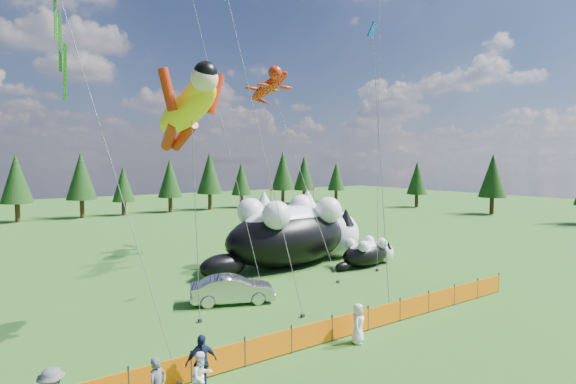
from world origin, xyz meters
name	(u,v)px	position (x,y,z in m)	size (l,w,h in m)	color
ground	(307,315)	(0.00, 0.00, 0.00)	(160.00, 160.00, 0.00)	#0C3409
safety_fence	(351,324)	(0.00, -3.00, 0.50)	(22.06, 0.06, 1.10)	#262626
tree_line	(98,186)	(0.00, 45.00, 4.00)	(90.00, 4.00, 8.00)	black
festival_tents	(194,205)	(11.00, 40.00, 1.40)	(50.00, 3.20, 2.80)	white
cat_large	(295,233)	(5.49, 8.77, 2.26)	(13.20, 5.49, 4.77)	black
cat_small	(368,252)	(9.49, 5.64, 0.93)	(5.44, 2.20, 1.96)	black
car	(233,289)	(-2.03, 3.66, 0.70)	(1.49, 4.26, 1.40)	silver
spectator_b	(202,377)	(-7.18, -4.24, 0.76)	(0.74, 0.44, 1.53)	white
spectator_c	(201,362)	(-6.91, -3.60, 0.89)	(1.05, 0.54, 1.79)	#161F3D
spectator_e	(358,323)	(-0.26, -3.72, 0.80)	(0.79, 0.51, 1.61)	white
superhero_kite	(187,109)	(-5.53, 0.68, 9.33)	(4.72, 4.96, 11.29)	yellow
gecko_kite	(269,87)	(6.10, 13.10, 12.97)	(3.82, 13.08, 16.09)	#B42009
diamond_kite_a	(230,7)	(-1.01, 5.70, 15.57)	(1.18, 6.65, 17.55)	#0B4FAB
diamond_kite_c	(373,43)	(4.03, -0.06, 13.17)	(1.60, 2.76, 14.57)	#0B4FAB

